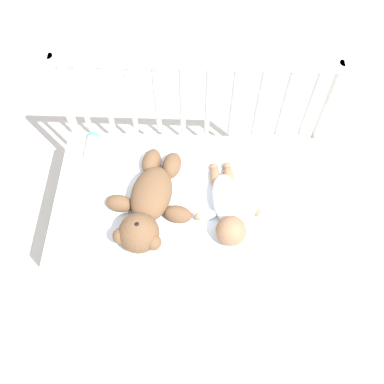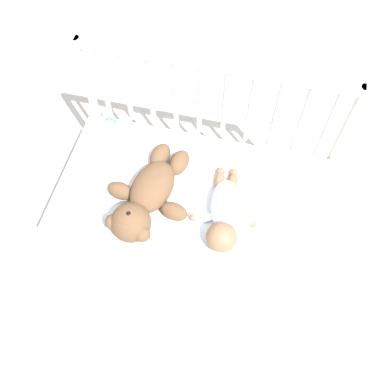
{
  "view_description": "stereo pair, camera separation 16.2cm",
  "coord_description": "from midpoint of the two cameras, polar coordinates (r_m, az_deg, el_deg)",
  "views": [
    {
      "loc": [
        0.03,
        -0.81,
        1.93
      ],
      "look_at": [
        0.0,
        -0.0,
        0.52
      ],
      "focal_mm": 40.0,
      "sensor_mm": 36.0,
      "label": 1
    },
    {
      "loc": [
        0.19,
        -0.79,
        1.93
      ],
      "look_at": [
        0.0,
        -0.0,
        0.52
      ],
      "focal_mm": 40.0,
      "sensor_mm": 36.0,
      "label": 2
    }
  ],
  "objects": [
    {
      "name": "ground_plane",
      "position": [
        2.09,
        2.26,
        -7.15
      ],
      "size": [
        12.0,
        12.0,
        0.0
      ],
      "primitive_type": "plane",
      "color": "silver"
    },
    {
      "name": "crib_mattress",
      "position": [
        1.88,
        2.5,
        -4.47
      ],
      "size": [
        1.08,
        0.62,
        0.46
      ],
      "color": "silver",
      "rests_on": "ground_plane"
    },
    {
      "name": "blanket",
      "position": [
        1.67,
        1.54,
        -1.22
      ],
      "size": [
        0.8,
        0.55,
        0.01
      ],
      "color": "white",
      "rests_on": "crib_mattress"
    },
    {
      "name": "baby",
      "position": [
        1.61,
        7.12,
        -3.18
      ],
      "size": [
        0.27,
        0.38,
        0.11
      ],
      "color": "white",
      "rests_on": "crib_mattress"
    },
    {
      "name": "teddy_bear",
      "position": [
        1.61,
        -3.28,
        -1.0
      ],
      "size": [
        0.34,
        0.47,
        0.15
      ],
      "color": "brown",
      "rests_on": "crib_mattress"
    },
    {
      "name": "crib_rail",
      "position": [
        1.75,
        5.31,
        10.49
      ],
      "size": [
        1.08,
        0.04,
        0.86
      ],
      "color": "beige",
      "rests_on": "ground_plane"
    },
    {
      "name": "baby_bottle",
      "position": [
        1.86,
        -8.68,
        8.17
      ],
      "size": [
        0.05,
        0.14,
        0.05
      ],
      "color": "#F4E5CC",
      "rests_on": "crib_mattress"
    }
  ]
}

